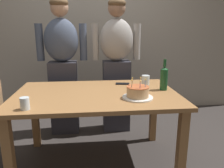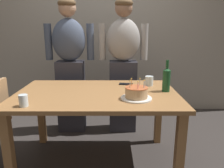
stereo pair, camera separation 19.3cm
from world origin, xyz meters
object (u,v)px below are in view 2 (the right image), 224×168
(birthday_cake, at_px, (137,93))
(water_glass_near, at_px, (149,81))
(cell_phone, at_px, (126,84))
(person_man_bearded, at_px, (70,65))
(wine_bottle, at_px, (167,79))
(person_woman_cardigan, at_px, (123,65))
(water_glass_far, at_px, (24,101))

(birthday_cake, relative_size, water_glass_near, 2.63)
(cell_phone, xyz_separation_m, person_man_bearded, (-0.68, 0.47, 0.13))
(wine_bottle, bearing_deg, person_man_bearded, 144.84)
(water_glass_near, relative_size, person_woman_cardigan, 0.06)
(water_glass_far, bearing_deg, birthday_cake, 11.66)
(person_woman_cardigan, bearing_deg, person_man_bearded, 0.00)
(wine_bottle, bearing_deg, water_glass_near, 120.46)
(birthday_cake, bearing_deg, person_man_bearded, 127.43)
(water_glass_far, bearing_deg, cell_phone, 39.10)
(birthday_cake, bearing_deg, person_woman_cardigan, 93.95)
(person_man_bearded, height_order, person_woman_cardigan, same)
(water_glass_near, xyz_separation_m, person_man_bearded, (-0.92, 0.52, 0.08))
(person_woman_cardigan, bearing_deg, birthday_cake, 93.95)
(water_glass_near, height_order, person_woman_cardigan, person_woman_cardigan)
(cell_phone, bearing_deg, person_man_bearded, 154.96)
(person_man_bearded, bearing_deg, water_glass_far, 82.69)
(birthday_cake, height_order, wine_bottle, wine_bottle)
(person_man_bearded, bearing_deg, birthday_cake, 127.43)
(birthday_cake, height_order, person_man_bearded, person_man_bearded)
(person_woman_cardigan, bearing_deg, wine_bottle, 116.84)
(birthday_cake, relative_size, person_woman_cardigan, 0.16)
(water_glass_near, xyz_separation_m, water_glass_far, (-1.06, -0.62, -0.00))
(water_glass_near, distance_m, person_woman_cardigan, 0.58)
(person_man_bearded, relative_size, person_woman_cardigan, 1.00)
(birthday_cake, xyz_separation_m, person_man_bearded, (-0.73, 0.96, 0.09))
(birthday_cake, bearing_deg, wine_bottle, 36.91)
(cell_phone, bearing_deg, person_woman_cardigan, 100.92)
(water_glass_far, height_order, wine_bottle, wine_bottle)
(wine_bottle, distance_m, person_man_bearded, 1.27)
(birthday_cake, height_order, cell_phone, birthday_cake)
(wine_bottle, bearing_deg, cell_phone, 144.33)
(person_woman_cardigan, bearing_deg, cell_phone, 91.07)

